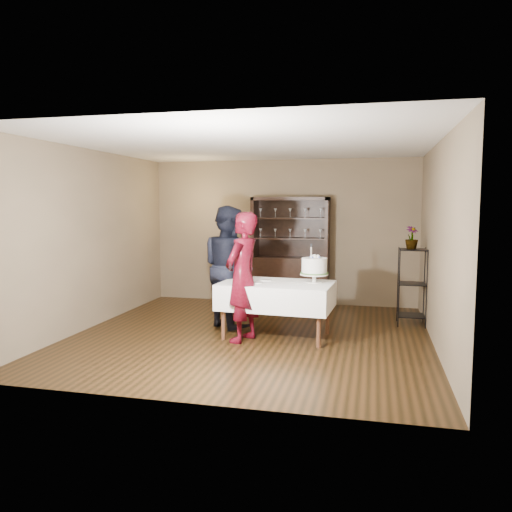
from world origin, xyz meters
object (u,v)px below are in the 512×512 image
(man, at_px, (228,266))
(cake, at_px, (314,267))
(woman, at_px, (243,277))
(cake_table, at_px, (277,295))
(plant_etagere, at_px, (412,284))
(potted_plant, at_px, (412,238))
(china_hutch, at_px, (290,270))

(man, xyz_separation_m, cake, (1.36, -0.35, 0.07))
(man, bearing_deg, cake, -156.41)
(woman, bearing_deg, cake, 131.50)
(cake_table, xyz_separation_m, man, (-0.85, 0.47, 0.33))
(cake, bearing_deg, plant_etagere, 37.05)
(woman, relative_size, man, 0.96)
(woman, height_order, potted_plant, woman)
(woman, height_order, man, man)
(woman, distance_m, potted_plant, 2.79)
(cake_table, relative_size, cake, 2.94)
(china_hutch, bearing_deg, potted_plant, -26.61)
(cake_table, xyz_separation_m, woman, (-0.41, -0.31, 0.29))
(china_hutch, relative_size, cake_table, 1.24)
(china_hutch, relative_size, man, 1.08)
(plant_etagere, bearing_deg, cake, -142.95)
(woman, xyz_separation_m, cake, (0.93, 0.43, 0.11))
(man, xyz_separation_m, potted_plant, (2.73, 0.72, 0.44))
(cake_table, height_order, woman, woman)
(china_hutch, height_order, cake_table, china_hutch)
(china_hutch, distance_m, woman, 2.56)
(man, bearing_deg, plant_etagere, -127.62)
(woman, bearing_deg, plant_etagere, 139.20)
(woman, height_order, cake, woman)
(cake_table, bearing_deg, plant_etagere, 31.54)
(cake_table, relative_size, potted_plant, 4.60)
(plant_etagere, distance_m, cake_table, 2.24)
(woman, bearing_deg, man, -134.37)
(plant_etagere, distance_m, potted_plant, 0.71)
(potted_plant, bearing_deg, man, -165.20)
(man, height_order, cake, man)
(china_hutch, bearing_deg, plant_etagere, -26.83)
(china_hutch, height_order, potted_plant, china_hutch)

